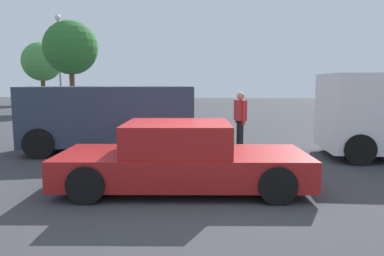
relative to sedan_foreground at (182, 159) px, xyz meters
The scene contains 7 objects.
ground_plane 0.68m from the sedan_foreground, 38.49° to the right, with size 80.00×80.00×0.00m, color #38383D.
sedan_foreground is the anchor object (origin of this frame).
suv_dark 4.56m from the sedan_foreground, 124.67° to the left, with size 5.08×3.15×1.87m.
pedestrian 4.46m from the sedan_foreground, 73.09° to the left, with size 0.38×0.53×1.70m.
light_post_near 24.13m from the sedan_foreground, 119.81° to the left, with size 0.44×0.44×7.12m.
tree_back_left 20.26m from the sedan_foreground, 118.60° to the left, with size 3.64×3.64×6.16m.
tree_back_right 29.65m from the sedan_foreground, 121.77° to the left, with size 3.51×3.51×5.62m.
Camera 1 is at (0.46, -6.27, 1.99)m, focal length 33.45 mm.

